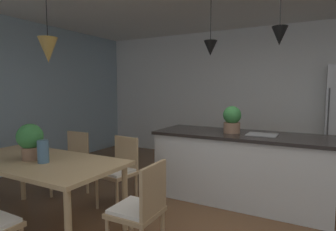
{
  "coord_description": "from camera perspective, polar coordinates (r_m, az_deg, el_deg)",
  "views": [
    {
      "loc": [
        0.61,
        -2.57,
        1.48
      ],
      "look_at": [
        -0.83,
        0.1,
        1.19
      ],
      "focal_mm": 29.75,
      "sensor_mm": 36.0,
      "label": 1
    }
  ],
  "objects": [
    {
      "name": "wall_back_kitchen",
      "position": [
        5.86,
        22.49,
        3.78
      ],
      "size": [
        10.0,
        0.12,
        2.7
      ],
      "primitive_type": "cube",
      "color": "white",
      "rests_on": "ground_plane"
    },
    {
      "name": "dining_table",
      "position": [
        3.3,
        -25.0,
        -9.31
      ],
      "size": [
        1.86,
        0.91,
        0.73
      ],
      "color": "tan",
      "rests_on": "ground_plane"
    },
    {
      "name": "chair_kitchen_end",
      "position": [
        2.49,
        -5.66,
        -18.37
      ],
      "size": [
        0.41,
        0.41,
        0.87
      ],
      "color": "tan",
      "rests_on": "ground_plane"
    },
    {
      "name": "chair_far_right",
      "position": [
        3.6,
        -9.93,
        -10.81
      ],
      "size": [
        0.44,
        0.44,
        0.87
      ],
      "color": "tan",
      "rests_on": "ground_plane"
    },
    {
      "name": "chair_far_left",
      "position": [
        4.16,
        -19.16,
        -8.81
      ],
      "size": [
        0.41,
        0.41,
        0.87
      ],
      "color": "tan",
      "rests_on": "ground_plane"
    },
    {
      "name": "kitchen_island",
      "position": [
        3.85,
        14.5,
        -10.02
      ],
      "size": [
        2.22,
        0.83,
        0.91
      ],
      "color": "silver",
      "rests_on": "ground_plane"
    },
    {
      "name": "pendant_over_table",
      "position": [
        3.2,
        -23.36,
        12.25
      ],
      "size": [
        0.2,
        0.2,
        0.95
      ],
      "color": "black"
    },
    {
      "name": "pendant_over_island_main",
      "position": [
        3.88,
        8.69,
        13.52
      ],
      "size": [
        0.18,
        0.18,
        0.77
      ],
      "color": "black"
    },
    {
      "name": "pendant_over_island_aux",
      "position": [
        3.7,
        21.89,
        14.93
      ],
      "size": [
        0.19,
        0.19,
        0.7
      ],
      "color": "black"
    },
    {
      "name": "potted_plant_on_island",
      "position": [
        3.77,
        12.98,
        -0.73
      ],
      "size": [
        0.24,
        0.24,
        0.35
      ],
      "color": "#8C664C",
      "rests_on": "kitchen_island"
    },
    {
      "name": "potted_plant_on_table",
      "position": [
        3.27,
        -26.42,
        -4.41
      ],
      "size": [
        0.27,
        0.27,
        0.38
      ],
      "color": "#8C664C",
      "rests_on": "dining_table"
    },
    {
      "name": "vase_on_dining_table",
      "position": [
        3.1,
        -24.22,
        -6.75
      ],
      "size": [
        0.11,
        0.11,
        0.23
      ],
      "color": "slate",
      "rests_on": "dining_table"
    }
  ]
}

